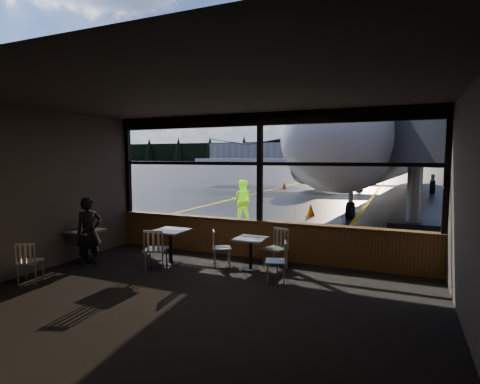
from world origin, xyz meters
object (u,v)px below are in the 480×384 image
Objects in this scene: chair_mid_s at (156,250)px; ground_crew at (242,201)px; chair_near_w at (222,248)px; cone_wing at (284,185)px; chair_near_e at (276,262)px; chair_left_s at (30,262)px; airliner at (396,108)px; passenger at (89,232)px; cafe_table_near at (251,254)px; cafe_table_mid at (171,247)px; jet_bridge at (418,154)px; chair_near_n at (276,249)px; cone_nose at (311,210)px; cafe_table_left at (86,246)px.

chair_mid_s is 6.34m from ground_crew.
chair_near_w is 1.74× the size of cone_wing.
chair_left_s is (-4.39, -1.92, 0.00)m from chair_near_e.
passenger is (-5.86, -21.99, -5.08)m from airliner.
cone_wing is at bearing 161.56° from chair_near_w.
cafe_table_near reaches higher than cone_wing.
cafe_table_mid is at bearing 82.98° from ground_crew.
ground_crew is at bearing -169.37° from jet_bridge.
chair_near_n is (1.17, 0.26, 0.04)m from chair_near_w.
airliner reaches higher than chair_left_s.
jet_bridge is (1.04, -14.35, -3.30)m from airliner.
cafe_table_mid is 21.83m from cone_wing.
chair_near_w is at bearing -91.24° from cone_nose.
cafe_table_mid is 2.64m from chair_near_e.
cafe_table_left is (-1.90, -0.67, -0.01)m from cafe_table_mid.
cafe_table_left is 6.49m from ground_crew.
airliner is 21.69m from cafe_table_near.
chair_mid_s is at bearing -83.79° from chair_near_w.
chair_mid_s is at bearing 12.93° from chair_left_s.
cafe_table_near is 3.89m from cafe_table_left.
chair_left_s is at bearing -81.60° from chair_near_w.
airliner is 46.03× the size of chair_near_w.
ground_crew is at bearing -126.98° from cone_nose.
jet_bridge is 7.87m from chair_near_e.
chair_near_n is at bearing 5.20° from chair_mid_s.
airliner is at bearing 74.23° from cafe_table_left.
jet_bridge is 14.12× the size of chair_near_e.
cafe_table_mid is 0.95× the size of chair_near_w.
chair_mid_s is at bearing -153.17° from cafe_table_near.
airliner reaches higher than chair_near_w.
cafe_table_mid reaches higher than cafe_table_near.
chair_near_e is 0.92× the size of chair_near_n.
cone_wing is (-2.14, 22.36, -0.54)m from passenger.
airliner is at bearing 94.14° from jet_bridge.
chair_near_w is (-3.08, -20.88, -5.44)m from airliner.
passenger reaches higher than chair_near_n.
chair_left_s is (-2.95, -2.47, 0.00)m from chair_near_w.
chair_near_w reaches higher than cafe_table_mid.
airliner reaches higher than chair_mid_s.
cafe_table_mid is 0.51× the size of passenger.
cafe_table_left is at bearing -109.90° from cone_nose.
cone_wing is at bearing 31.80° from passenger.
chair_near_w reaches higher than cone_wing.
passenger reaches higher than chair_left_s.
chair_near_n is (-1.90, -20.62, -5.41)m from airliner.
cafe_table_near is (-2.40, -20.84, -5.51)m from airliner.
chair_near_e is 1.74× the size of cone_wing.
chair_near_w is 3.02m from passenger.
chair_near_n reaches higher than cafe_table_left.
cafe_table_mid is 0.95× the size of chair_left_s.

